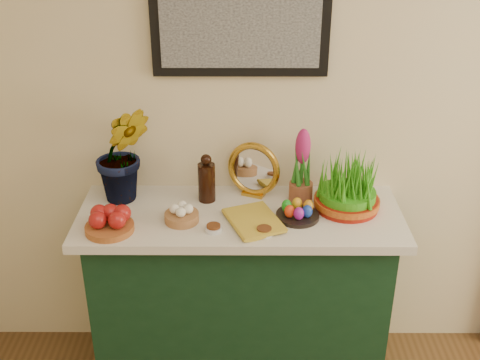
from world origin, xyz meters
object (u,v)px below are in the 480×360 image
sideboard (240,298)px  mirror (254,170)px  wheatgrass_sabzeh (348,187)px  hyacinth_green (122,138)px  book (232,225)px

sideboard → mirror: mirror is taller
sideboard → wheatgrass_sabzeh: wheatgrass_sabzeh is taller
hyacinth_green → book: size_ratio=2.29×
hyacinth_green → book: hyacinth_green is taller
sideboard → book: bearing=-103.2°
hyacinth_green → wheatgrass_sabzeh: (0.97, -0.08, -0.19)m
book → wheatgrass_sabzeh: 0.53m
sideboard → hyacinth_green: 0.92m
wheatgrass_sabzeh → mirror: bearing=162.1°
hyacinth_green → mirror: size_ratio=2.33×
mirror → wheatgrass_sabzeh: size_ratio=0.88×
hyacinth_green → wheatgrass_sabzeh: bearing=-13.9°
mirror → sideboard: bearing=-110.0°
sideboard → wheatgrass_sabzeh: size_ratio=4.55×
sideboard → book: 0.50m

